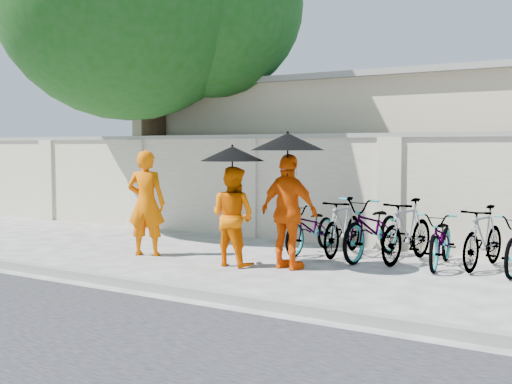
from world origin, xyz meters
The scene contains 15 objects.
ground centered at (0.00, 0.00, 0.00)m, with size 80.00×80.00×0.00m, color beige.
kerb centered at (0.00, -1.70, 0.06)m, with size 40.00×0.16×0.12m, color gray.
compound_wall centered at (1.00, 3.20, 1.00)m, with size 20.00×0.30×2.00m, color beige.
building_behind centered at (2.00, 7.00, 1.60)m, with size 14.00×6.00×3.20m, color #C0B18E.
monk_left centered at (-1.27, 0.31, 0.89)m, with size 0.65×0.43×1.78m, color #E76300.
monk_center centered at (0.49, 0.32, 0.77)m, with size 0.74×0.58×1.53m, color #EB6600.
parasol_center centered at (0.54, 0.24, 1.73)m, with size 0.98×0.98×0.97m.
monk_right centered at (1.37, 0.52, 0.86)m, with size 1.01×0.42×1.73m, color #E94F05.
parasol_right centered at (1.39, 0.44, 1.91)m, with size 1.11×1.11×1.05m.
bike_0 centered at (0.97, 2.03, 0.44)m, with size 0.58×1.68×0.88m, color gray.
bike_1 centered at (1.54, 2.08, 0.49)m, with size 0.46×1.62×0.98m, color gray.
bike_2 centered at (2.11, 2.00, 0.51)m, with size 0.68×1.96×1.03m, color gray.
bike_3 centered at (2.69, 2.00, 0.51)m, with size 0.47×1.68×1.01m, color gray.
bike_4 centered at (3.26, 1.89, 0.43)m, with size 0.57×1.63×0.86m, color gray.
bike_5 centered at (3.83, 2.10, 0.47)m, with size 0.45×1.58×0.95m, color gray.
Camera 1 is at (6.00, -7.81, 1.83)m, focal length 45.00 mm.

